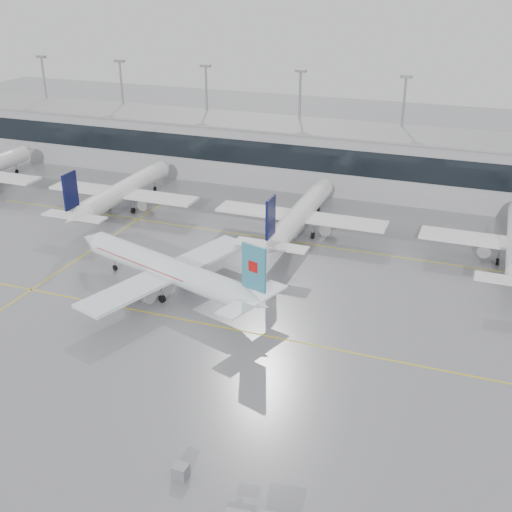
% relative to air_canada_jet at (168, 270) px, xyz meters
% --- Properties ---
extents(ground, '(320.00, 320.00, 0.00)m').
position_rel_air_canada_jet_xyz_m(ground, '(10.93, -6.11, -3.67)').
color(ground, gray).
rests_on(ground, ground).
extents(taxi_line_main, '(120.00, 0.25, 0.01)m').
position_rel_air_canada_jet_xyz_m(taxi_line_main, '(10.93, -6.11, -3.67)').
color(taxi_line_main, yellow).
rests_on(taxi_line_main, ground).
extents(taxi_line_north, '(120.00, 0.25, 0.01)m').
position_rel_air_canada_jet_xyz_m(taxi_line_north, '(10.93, 23.89, -3.67)').
color(taxi_line_north, yellow).
rests_on(taxi_line_north, ground).
extents(taxi_line_cross, '(0.25, 60.00, 0.01)m').
position_rel_air_canada_jet_xyz_m(taxi_line_cross, '(-19.07, 8.89, -3.67)').
color(taxi_line_cross, yellow).
rests_on(taxi_line_cross, ground).
extents(terminal, '(180.00, 15.00, 12.00)m').
position_rel_air_canada_jet_xyz_m(terminal, '(10.93, 55.89, 2.33)').
color(terminal, '#98989B').
rests_on(terminal, ground).
extents(terminal_glass, '(180.00, 0.20, 5.00)m').
position_rel_air_canada_jet_xyz_m(terminal_glass, '(10.93, 48.34, 3.83)').
color(terminal_glass, black).
rests_on(terminal_glass, ground).
extents(terminal_roof, '(182.00, 16.00, 0.40)m').
position_rel_air_canada_jet_xyz_m(terminal_roof, '(10.93, 55.89, 8.53)').
color(terminal_roof, gray).
rests_on(terminal_roof, ground).
extents(light_masts, '(156.40, 1.00, 22.60)m').
position_rel_air_canada_jet_xyz_m(light_masts, '(10.93, 61.89, 9.67)').
color(light_masts, gray).
rests_on(light_masts, ground).
extents(air_canada_jet, '(35.98, 29.39, 11.58)m').
position_rel_air_canada_jet_xyz_m(air_canada_jet, '(0.00, 0.00, 0.00)').
color(air_canada_jet, white).
rests_on(air_canada_jet, ground).
extents(parked_jet_b, '(29.64, 36.96, 11.72)m').
position_rel_air_canada_jet_xyz_m(parked_jet_b, '(-24.07, 27.58, 0.04)').
color(parked_jet_b, white).
rests_on(parked_jet_b, ground).
extents(parked_jet_c, '(29.64, 36.96, 11.72)m').
position_rel_air_canada_jet_xyz_m(parked_jet_c, '(10.93, 27.58, 0.04)').
color(parked_jet_c, white).
rests_on(parked_jet_c, ground).
extents(gse_unit, '(1.38, 1.29, 1.33)m').
position_rel_air_canada_jet_xyz_m(gse_unit, '(17.84, -31.86, -3.01)').
color(gse_unit, slate).
rests_on(gse_unit, ground).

